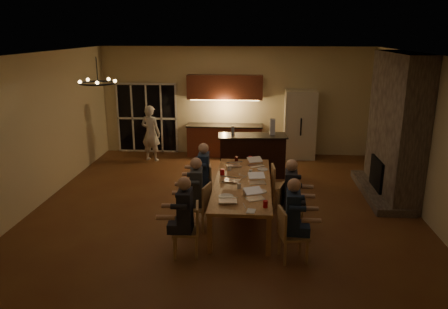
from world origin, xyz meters
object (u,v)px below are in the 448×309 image
refrigerator (300,124)px  mug_front (239,186)px  laptop_e (233,161)px  redcup_far (250,159)px  person_right_mid (290,195)px  laptop_d (257,178)px  plate_near (260,191)px  laptop_f (257,161)px  plate_left (226,196)px  chair_left_near (186,230)px  can_cola (236,159)px  chair_left_mid (197,206)px  mug_mid (251,172)px  laptop_b (255,193)px  bar_bottle (233,130)px  person_left_near (185,217)px  chandelier (98,83)px  chair_right_near (293,234)px  person_right_near (293,219)px  chair_right_far (282,186)px  standing_person (151,133)px  laptop_c (231,176)px  laptop_a (228,196)px  redcup_near (265,204)px  person_left_far (204,175)px  chair_left_far (201,185)px  mug_back (229,168)px  bar_blender (272,127)px  dining_table (242,200)px  bar_island (252,155)px  redcup_mid (222,172)px  person_left_mid (197,193)px  plate_far (263,169)px  can_silver (245,192)px  chair_right_mid (291,208)px

refrigerator → mug_front: (-1.57, -4.81, -0.20)m
laptop_e → redcup_far: (0.36, 0.38, -0.05)m
person_right_mid → laptop_d: person_right_mid is taller
plate_near → laptop_f: bearing=92.9°
plate_near → plate_left: same height
chair_left_near → can_cola: (0.70, 2.97, 0.37)m
chair_left_mid → mug_mid: chair_left_mid is taller
laptop_b → bar_bottle: bar_bottle is taller
person_left_near → chandelier: size_ratio=2.14×
chair_right_near → laptop_f: bearing=0.6°
person_right_near → laptop_f: size_ratio=4.31×
chair_right_far → chair_left_mid: bearing=121.5°
standing_person → laptop_c: standing_person is taller
mug_mid → laptop_a: bearing=-103.7°
redcup_near → person_left_far: bearing=124.6°
chair_left_far → bar_bottle: bearing=154.1°
mug_back → bar_blender: (0.97, 2.03, 0.48)m
dining_table → bar_island: size_ratio=1.83×
mug_front → redcup_mid: (-0.38, 0.79, 0.01)m
chair_right_far → redcup_mid: 1.34m
person_left_far → redcup_near: person_left_far is taller
chair_left_far → plate_near: chair_left_far is taller
laptop_c → redcup_far: size_ratio=2.67×
chair_left_far → person_left_far: bearing=45.5°
laptop_d → chair_right_far: bearing=43.1°
person_left_near → person_left_mid: same height
laptop_a → can_cola: laptop_a is taller
refrigerator → laptop_e: size_ratio=6.25×
redcup_near → chair_left_near: bearing=-165.6°
chair_right_far → laptop_d: 0.99m
chandelier → can_cola: 3.66m
person_right_near → dining_table: bearing=31.6°
person_right_near → bar_bottle: 4.38m
laptop_a → redcup_far: size_ratio=2.67×
laptop_d → bar_blender: bearing=72.5°
laptop_a → redcup_far: laptop_a is taller
standing_person → plate_far: (3.16, -3.00, -0.05)m
chair_right_far → mug_back: 1.19m
chair_left_mid → redcup_mid: 1.13m
person_right_mid → standing_person: 5.66m
can_silver → dining_table: bearing=95.3°
bar_island → chair_right_far: bearing=-76.1°
person_right_mid → chair_left_mid: bearing=95.9°
laptop_d → chandelier: bearing=-177.7°
chair_right_far → plate_near: chair_right_far is taller
chair_right_mid → redcup_mid: size_ratio=7.42×
chair_left_mid → chandelier: (-1.70, -0.09, 2.31)m
redcup_near → can_silver: 0.65m
refrigerator → chair_left_mid: 5.56m
mug_back → can_cola: bearing=79.4°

